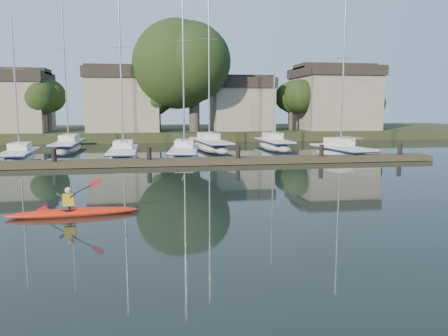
{
  "coord_description": "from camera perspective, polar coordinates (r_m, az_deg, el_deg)",
  "views": [
    {
      "loc": [
        -2.69,
        -15.12,
        3.86
      ],
      "look_at": [
        0.32,
        3.48,
        1.2
      ],
      "focal_mm": 35.0,
      "sensor_mm": 36.0,
      "label": 1
    }
  ],
  "objects": [
    {
      "name": "sailboat_4",
      "position": [
        36.32,
        15.11,
        1.31
      ],
      "size": [
        3.54,
        8.08,
        13.28
      ],
      "rotation": [
        0.0,
        0.0,
        0.16
      ],
      "color": "silver",
      "rests_on": "ground"
    },
    {
      "name": "sailboat_0",
      "position": [
        36.06,
        -25.14,
        0.83
      ],
      "size": [
        2.53,
        7.38,
        11.51
      ],
      "rotation": [
        0.0,
        0.0,
        0.07
      ],
      "color": "silver",
      "rests_on": "ground"
    },
    {
      "name": "sailboat_7",
      "position": [
        43.25,
        6.52,
        2.59
      ],
      "size": [
        2.48,
        8.49,
        13.58
      ],
      "rotation": [
        0.0,
        0.0,
        0.03
      ],
      "color": "silver",
      "rests_on": "ground"
    },
    {
      "name": "sailboat_6",
      "position": [
        42.26,
        -1.82,
        2.51
      ],
      "size": [
        3.69,
        11.16,
        17.42
      ],
      "rotation": [
        0.0,
        0.0,
        0.13
      ],
      "color": "silver",
      "rests_on": "ground"
    },
    {
      "name": "sailboat_5",
      "position": [
        43.26,
        -19.65,
        2.19
      ],
      "size": [
        2.21,
        9.36,
        15.48
      ],
      "rotation": [
        0.0,
        0.0,
        0.0
      ],
      "color": "silver",
      "rests_on": "ground"
    },
    {
      "name": "sailboat_2",
      "position": [
        34.58,
        -5.21,
        1.27
      ],
      "size": [
        3.25,
        9.43,
        15.3
      ],
      "rotation": [
        0.0,
        0.0,
        -0.12
      ],
      "color": "silver",
      "rests_on": "ground"
    },
    {
      "name": "kayak",
      "position": [
        16.5,
        -19.13,
        -5.32
      ],
      "size": [
        4.59,
        1.01,
        1.46
      ],
      "rotation": [
        0.0,
        0.0,
        0.09
      ],
      "color": "red",
      "rests_on": "ground"
    },
    {
      "name": "shore",
      "position": [
        55.58,
        -4.8,
        7.35
      ],
      "size": [
        90.0,
        25.25,
        12.75
      ],
      "color": "#28371B",
      "rests_on": "ground"
    },
    {
      "name": "sailboat_1",
      "position": [
        34.54,
        -13.0,
        1.09
      ],
      "size": [
        2.2,
        8.73,
        14.25
      ],
      "rotation": [
        0.0,
        0.0,
        0.01
      ],
      "color": "silver",
      "rests_on": "ground"
    },
    {
      "name": "dock",
      "position": [
        29.47,
        -3.9,
        0.89
      ],
      "size": [
        34.0,
        2.0,
        1.8
      ],
      "color": "#413725",
      "rests_on": "ground"
    },
    {
      "name": "ground",
      "position": [
        15.83,
        0.87,
        -6.08
      ],
      "size": [
        160.0,
        160.0,
        0.0
      ],
      "primitive_type": "plane",
      "color": "black",
      "rests_on": "ground"
    }
  ]
}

